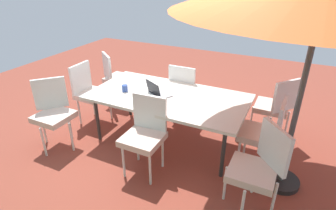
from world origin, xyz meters
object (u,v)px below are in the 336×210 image
at_px(chair_northwest, 258,166).
at_px(cup, 125,88).
at_px(chair_north, 145,132).
at_px(chair_east, 90,91).
at_px(chair_southeast, 116,76).
at_px(chair_northeast, 53,111).
at_px(laptop, 158,92).
at_px(chair_southwest, 275,105).
at_px(dining_table, 168,98).
at_px(chair_west, 265,131).
at_px(chair_south, 185,89).

xyz_separation_m(chair_northwest, cup, (2.00, -0.61, 0.24)).
height_order(chair_north, cup, chair_north).
bearing_deg(chair_northwest, chair_east, -147.28).
distance_m(chair_southeast, chair_northeast, 1.50).
relative_size(chair_north, laptop, 2.45).
xyz_separation_m(chair_southeast, chair_southwest, (-2.77, -0.05, 0.00)).
distance_m(chair_northeast, cup, 1.04).
bearing_deg(cup, chair_southwest, -155.56).
bearing_deg(dining_table, chair_northwest, 151.33).
relative_size(chair_east, chair_northeast, 1.00).
relative_size(chair_north, cup, 10.23).
relative_size(dining_table, chair_southwest, 2.23).
bearing_deg(chair_east, chair_west, -91.83).
distance_m(dining_table, chair_northeast, 1.61).
bearing_deg(chair_northeast, chair_southwest, -17.62).
xyz_separation_m(chair_southeast, chair_east, (-0.00, 0.73, 0.00)).
relative_size(dining_table, chair_west, 2.23).
bearing_deg(chair_southwest, laptop, -23.75).
relative_size(chair_southeast, chair_west, 1.00).
bearing_deg(cup, chair_northeast, 39.89).
relative_size(chair_southwest, chair_north, 1.00).
bearing_deg(chair_west, chair_south, -116.79).
bearing_deg(chair_southwest, chair_north, -4.40).
relative_size(chair_southeast, chair_east, 1.00).
bearing_deg(laptop, chair_north, 133.74).
distance_m(chair_southeast, chair_northwest, 3.15).
relative_size(chair_south, chair_northeast, 1.00).
distance_m(dining_table, cup, 0.64).
relative_size(dining_table, chair_south, 2.23).
distance_m(chair_east, chair_north, 1.59).
xyz_separation_m(chair_southeast, chair_south, (-1.37, 0.00, 0.00)).
relative_size(chair_northwest, chair_south, 1.00).
relative_size(chair_west, chair_north, 1.00).
bearing_deg(cup, chair_southeast, -47.30).
distance_m(chair_north, cup, 0.90).
xyz_separation_m(chair_west, laptop, (1.47, 0.00, 0.23)).
bearing_deg(chair_southeast, cup, 170.67).
bearing_deg(chair_west, dining_table, -90.02).
height_order(dining_table, chair_west, chair_west).
bearing_deg(chair_west, chair_east, -88.59).
bearing_deg(chair_north, chair_east, 151.31).
bearing_deg(chair_north, chair_southeast, 132.39).
bearing_deg(chair_west, cup, -85.22).
bearing_deg(chair_northeast, laptop, -16.60).
bearing_deg(chair_southwest, chair_south, -50.13).
height_order(chair_southeast, chair_west, same).
distance_m(dining_table, chair_west, 1.35).
bearing_deg(chair_southwest, chair_southeast, -51.21).
relative_size(chair_east, chair_southwest, 1.00).
bearing_deg(chair_east, chair_south, -63.20).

